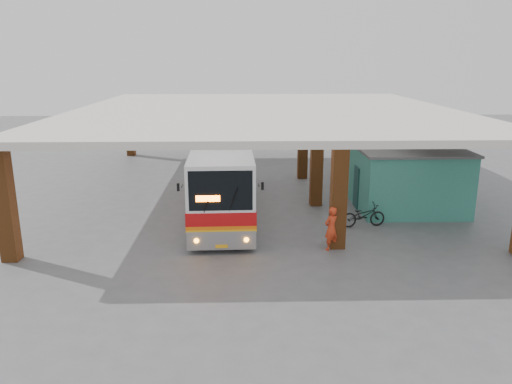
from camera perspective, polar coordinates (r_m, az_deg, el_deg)
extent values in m
plane|color=#515154|center=(23.03, 0.43, -3.64)|extent=(90.00, 90.00, 0.00)
cube|color=brown|center=(19.86, 9.42, -0.34)|extent=(0.60, 0.60, 4.35)
cube|color=brown|center=(25.62, 6.94, 3.22)|extent=(0.60, 0.60, 4.35)
cube|color=brown|center=(31.46, 5.37, 5.47)|extent=(0.60, 0.60, 4.35)
cube|color=brown|center=(20.50, -26.72, -1.30)|extent=(0.60, 0.60, 4.35)
cube|color=brown|center=(40.11, -14.22, 7.15)|extent=(0.60, 0.60, 4.35)
cube|color=brown|center=(40.60, 13.96, 7.26)|extent=(0.60, 0.60, 4.35)
cube|color=silver|center=(28.47, 1.02, 9.25)|extent=(21.00, 23.00, 0.30)
cube|color=#317B66|center=(27.72, 15.85, 2.23)|extent=(5.00, 8.00, 3.00)
cube|color=#535353|center=(27.43, 16.08, 5.39)|extent=(5.20, 8.20, 0.12)
cube|color=#153C3B|center=(25.76, 11.39, 0.53)|extent=(0.08, 0.95, 2.10)
cube|color=black|center=(28.45, 10.15, 3.51)|extent=(0.08, 1.20, 1.00)
cube|color=black|center=(28.44, 10.09, 3.51)|extent=(0.04, 1.30, 1.10)
cube|color=silver|center=(25.04, -3.85, 2.67)|extent=(3.02, 12.84, 2.98)
cube|color=silver|center=(23.70, -3.94, 5.89)|extent=(1.37, 3.23, 0.27)
cube|color=gray|center=(19.49, -3.96, -5.39)|extent=(2.69, 0.50, 0.74)
cube|color=#B50C0E|center=(25.17, -3.83, 1.37)|extent=(3.06, 12.84, 0.53)
cube|color=orange|center=(25.25, -3.81, 0.63)|extent=(3.06, 12.84, 0.14)
cube|color=#F8AA14|center=(25.28, -3.81, 0.36)|extent=(3.06, 12.84, 0.11)
cube|color=black|center=(18.74, -4.07, 0.16)|extent=(2.41, 0.17, 1.54)
cube|color=black|center=(25.82, -6.83, 4.18)|extent=(0.32, 9.57, 0.96)
cube|color=black|center=(25.78, -0.87, 4.27)|extent=(0.32, 9.57, 0.96)
cube|color=#FF5905|center=(18.78, -5.52, -0.75)|extent=(0.91, 0.08, 0.23)
sphere|color=orange|center=(19.31, -6.82, -5.56)|extent=(0.19, 0.19, 0.19)
sphere|color=orange|center=(19.28, -1.11, -5.48)|extent=(0.19, 0.19, 0.19)
cube|color=#F8AA14|center=(19.35, -3.95, -6.22)|extent=(0.48, 0.04, 0.13)
cylinder|color=black|center=(21.18, -7.02, -3.92)|extent=(0.37, 1.07, 1.06)
cylinder|color=black|center=(21.15, -0.78, -3.84)|extent=(0.37, 1.07, 1.06)
cylinder|color=black|center=(29.04, -6.00, 1.34)|extent=(0.37, 1.07, 1.06)
cylinder|color=black|center=(29.01, -1.45, 1.40)|extent=(0.37, 1.07, 1.06)
cylinder|color=black|center=(30.38, -5.88, 1.96)|extent=(0.37, 1.07, 1.06)
cylinder|color=black|center=(30.36, -1.53, 2.02)|extent=(0.37, 1.07, 1.06)
imported|color=black|center=(22.99, 12.16, -2.62)|extent=(2.11, 0.99, 1.07)
imported|color=red|center=(19.91, 8.60, -4.15)|extent=(0.77, 0.70, 1.77)
cube|color=red|center=(29.34, 9.83, 0.76)|extent=(0.45, 0.45, 0.06)
cube|color=red|center=(29.31, 10.23, 1.31)|extent=(0.05, 0.45, 0.64)
cylinder|color=black|center=(29.16, 9.54, 0.41)|extent=(0.03, 0.03, 0.21)
cylinder|color=black|center=(29.24, 10.24, 0.41)|extent=(0.03, 0.03, 0.21)
cylinder|color=black|center=(29.51, 9.41, 0.59)|extent=(0.03, 0.03, 0.21)
cylinder|color=black|center=(29.58, 10.10, 0.59)|extent=(0.03, 0.03, 0.21)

